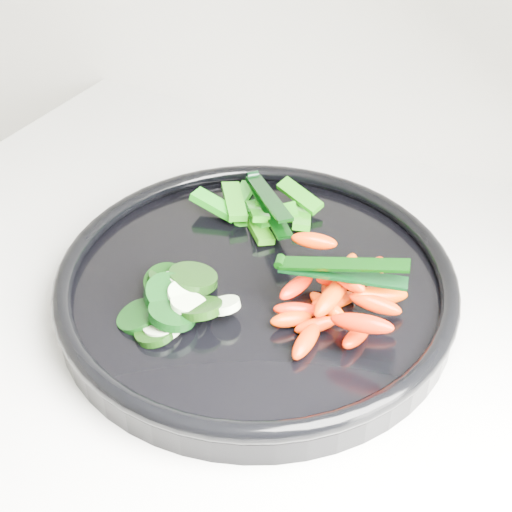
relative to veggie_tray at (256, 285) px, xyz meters
The scene contains 6 objects.
veggie_tray is the anchor object (origin of this frame).
cucumber_pile 0.08m from the veggie_tray, 128.64° to the right, with size 0.11×0.12×0.04m.
carrot_pile 0.09m from the veggie_tray, ahead, with size 0.13×0.16×0.05m.
pepper_pile 0.10m from the veggie_tray, 116.40° to the left, with size 0.13×0.10×0.03m.
tong_carrot 0.10m from the veggie_tray, ahead, with size 0.11×0.05×0.02m.
tong_pepper 0.10m from the veggie_tray, 112.19° to the left, with size 0.09×0.09×0.02m.
Camera 1 is at (-0.33, 1.25, 1.39)m, focal length 50.00 mm.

